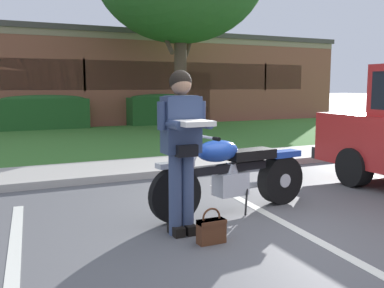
{
  "coord_description": "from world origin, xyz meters",
  "views": [
    {
      "loc": [
        -2.98,
        -3.64,
        1.55
      ],
      "look_at": [
        -0.63,
        1.16,
        0.85
      ],
      "focal_mm": 41.87,
      "sensor_mm": 36.0,
      "label": 1
    }
  ],
  "objects_px": {
    "hedge_center_left": "(161,109)",
    "handbag": "(211,229)",
    "rider_person": "(182,139)",
    "motorcycle": "(238,173)",
    "hedge_left": "(44,112)",
    "brick_building": "(58,79)"
  },
  "relations": [
    {
      "from": "hedge_left",
      "to": "brick_building",
      "type": "relative_size",
      "value": 0.13
    },
    {
      "from": "motorcycle",
      "to": "hedge_left",
      "type": "relative_size",
      "value": 0.75
    },
    {
      "from": "motorcycle",
      "to": "handbag",
      "type": "relative_size",
      "value": 6.23
    },
    {
      "from": "rider_person",
      "to": "brick_building",
      "type": "relative_size",
      "value": 0.07
    },
    {
      "from": "motorcycle",
      "to": "hedge_center_left",
      "type": "height_order",
      "value": "hedge_center_left"
    },
    {
      "from": "rider_person",
      "to": "hedge_left",
      "type": "height_order",
      "value": "rider_person"
    },
    {
      "from": "rider_person",
      "to": "motorcycle",
      "type": "bearing_deg",
      "value": 26.68
    },
    {
      "from": "hedge_left",
      "to": "brick_building",
      "type": "height_order",
      "value": "brick_building"
    },
    {
      "from": "hedge_center_left",
      "to": "hedge_left",
      "type": "bearing_deg",
      "value": -180.0
    },
    {
      "from": "rider_person",
      "to": "hedge_center_left",
      "type": "distance_m",
      "value": 13.01
    },
    {
      "from": "handbag",
      "to": "hedge_left",
      "type": "xyz_separation_m",
      "value": [
        0.17,
        12.51,
        0.51
      ]
    },
    {
      "from": "hedge_center_left",
      "to": "brick_building",
      "type": "relative_size",
      "value": 0.11
    },
    {
      "from": "handbag",
      "to": "hedge_left",
      "type": "relative_size",
      "value": 0.12
    },
    {
      "from": "hedge_center_left",
      "to": "handbag",
      "type": "bearing_deg",
      "value": -110.02
    },
    {
      "from": "rider_person",
      "to": "hedge_left",
      "type": "distance_m",
      "value": 12.14
    },
    {
      "from": "brick_building",
      "to": "motorcycle",
      "type": "bearing_deg",
      "value": -92.77
    },
    {
      "from": "motorcycle",
      "to": "hedge_left",
      "type": "distance_m",
      "value": 11.66
    },
    {
      "from": "motorcycle",
      "to": "brick_building",
      "type": "height_order",
      "value": "brick_building"
    },
    {
      "from": "hedge_left",
      "to": "brick_building",
      "type": "distance_m",
      "value": 6.34
    },
    {
      "from": "motorcycle",
      "to": "handbag",
      "type": "bearing_deg",
      "value": -133.92
    },
    {
      "from": "rider_person",
      "to": "handbag",
      "type": "distance_m",
      "value": 0.95
    },
    {
      "from": "brick_building",
      "to": "rider_person",
      "type": "bearing_deg",
      "value": -95.76
    }
  ]
}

